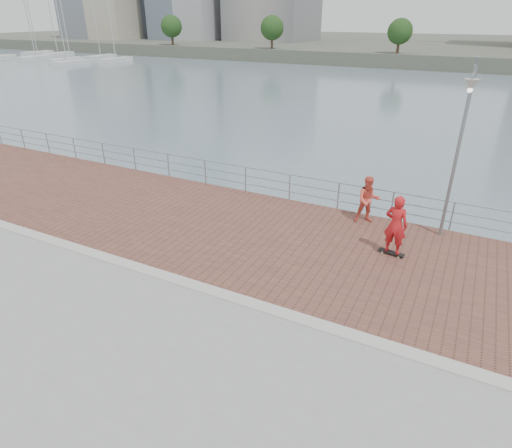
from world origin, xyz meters
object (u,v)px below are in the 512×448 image
at_px(guardrail, 314,188).
at_px(street_lamp, 463,123).
at_px(bystander, 368,200).
at_px(skateboarder, 396,225).

height_order(guardrail, street_lamp, street_lamp).
bearing_deg(bystander, street_lamp, -30.01).
height_order(skateboarder, bystander, skateboarder).
bearing_deg(street_lamp, skateboarder, -124.84).
relative_size(guardrail, street_lamp, 6.98).
bearing_deg(guardrail, street_lamp, -10.55).
height_order(street_lamp, skateboarder, street_lamp).
height_order(guardrail, skateboarder, skateboarder).
relative_size(street_lamp, skateboarder, 2.90).
distance_m(guardrail, skateboarder, 4.54).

